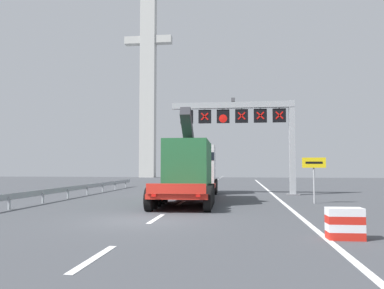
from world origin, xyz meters
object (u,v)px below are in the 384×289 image
object	(u,v)px
overhead_lane_gantry	(248,121)
bridge_pylon_distant	(148,64)
exit_sign_yellow	(314,169)
crash_barrier_striped	(345,224)
heavy_haul_truck_red	(193,168)

from	to	relation	value
overhead_lane_gantry	bridge_pylon_distant	xyz separation A→B (m)	(-17.61, 40.81, 15.90)
overhead_lane_gantry	exit_sign_yellow	xyz separation A→B (m)	(3.49, -6.11, -3.53)
overhead_lane_gantry	crash_barrier_striped	bearing A→B (deg)	-82.21
overhead_lane_gantry	crash_barrier_striped	distance (m)	17.56
crash_barrier_striped	bridge_pylon_distant	size ratio (longest dim) A/B	0.02
overhead_lane_gantry	heavy_haul_truck_red	bearing A→B (deg)	-137.20
heavy_haul_truck_red	crash_barrier_striped	xyz separation A→B (m)	(5.97, -13.26, -1.54)
exit_sign_yellow	crash_barrier_striped	xyz separation A→B (m)	(-1.20, -10.56, -1.47)
exit_sign_yellow	crash_barrier_striped	world-z (taller)	exit_sign_yellow
crash_barrier_striped	overhead_lane_gantry	bearing A→B (deg)	97.79
exit_sign_yellow	heavy_haul_truck_red	bearing A→B (deg)	159.45
heavy_haul_truck_red	overhead_lane_gantry	bearing A→B (deg)	42.80
overhead_lane_gantry	crash_barrier_striped	world-z (taller)	overhead_lane_gantry
overhead_lane_gantry	bridge_pylon_distant	distance (m)	47.21
bridge_pylon_distant	crash_barrier_striped	bearing A→B (deg)	-70.91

